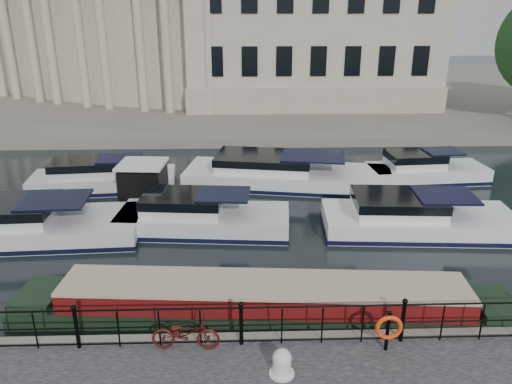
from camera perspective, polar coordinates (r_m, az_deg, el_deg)
The scene contains 10 objects.
ground_plane at distance 15.13m, azimuth -1.69°, elevation -13.43°, with size 160.00×160.00×0.00m, color black.
far_bank at distance 52.20m, azimuth -1.90°, elevation 11.45°, with size 120.00×42.00×0.55m, color #6B665B.
railing at distance 12.60m, azimuth -1.70°, elevation -14.60°, with size 24.14×0.14×1.22m.
civic_building at distance 47.30m, azimuth -3.27°, elevation 18.73°, with size 53.55×31.84×16.85m.
bicycle at distance 12.70m, azimuth -8.04°, elevation -15.70°, with size 0.58×1.66×0.87m, color #4B0F0D.
mooring_bollard at distance 11.95m, azimuth 2.98°, elevation -18.93°, with size 0.59×0.59×0.66m.
life_ring_post at distance 12.74m, azimuth 14.94°, elevation -14.79°, with size 0.66×0.18×1.08m.
narrowboat at distance 14.59m, azimuth 0.90°, elevation -13.14°, with size 14.34×2.92×1.52m.
harbour_hut at distance 22.44m, azimuth -12.67°, elevation 0.46°, with size 2.85×2.44×2.17m.
cabin_cruisers at distance 22.29m, azimuth -1.75°, elevation -0.77°, with size 24.85×10.11×1.99m.
Camera 1 is at (0.03, -12.56, 8.44)m, focal length 35.00 mm.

